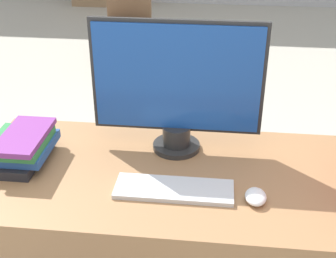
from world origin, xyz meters
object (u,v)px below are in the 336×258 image
monitor (177,87)px  mouse (256,197)px  book_stack (23,147)px  keyboard (174,189)px  far_chair (127,11)px

monitor → mouse: monitor is taller
mouse → book_stack: bearing=169.8°
keyboard → book_stack: size_ratio=1.44×
far_chair → book_stack: bearing=-83.6°
mouse → book_stack: (-0.84, 0.15, 0.04)m
keyboard → far_chair: 3.26m
mouse → book_stack: 0.85m
book_stack → far_chair: bearing=93.9°
monitor → mouse: 0.48m
keyboard → mouse: (0.27, -0.02, 0.01)m
mouse → book_stack: book_stack is taller
monitor → book_stack: size_ratio=2.28×
keyboard → book_stack: 0.59m
mouse → book_stack: size_ratio=0.35×
keyboard → book_stack: book_stack is taller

